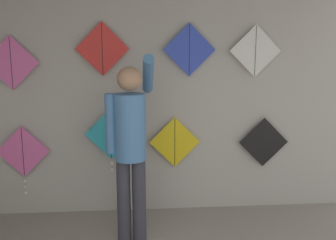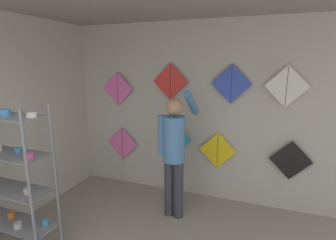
% 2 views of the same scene
% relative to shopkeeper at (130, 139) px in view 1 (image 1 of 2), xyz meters
% --- Properties ---
extents(back_panel, '(4.98, 0.06, 2.80)m').
position_rel_shopkeeper_xyz_m(back_panel, '(0.11, 0.75, 0.37)').
color(back_panel, '#BCB7AD').
rests_on(back_panel, ground).
extents(shopkeeper, '(0.46, 0.63, 1.83)m').
position_rel_shopkeeper_xyz_m(shopkeeper, '(0.00, 0.00, 0.00)').
color(shopkeeper, '#383842').
rests_on(shopkeeper, ground).
extents(kite_0, '(0.58, 0.04, 0.79)m').
position_rel_shopkeeper_xyz_m(kite_0, '(-1.21, 0.66, -0.31)').
color(kite_0, pink).
extents(kite_1, '(0.58, 0.04, 0.72)m').
position_rel_shopkeeper_xyz_m(kite_1, '(-0.23, 0.66, -0.12)').
color(kite_1, '#28B2C6').
extents(kite_2, '(0.58, 0.01, 0.58)m').
position_rel_shopkeeper_xyz_m(kite_2, '(0.49, 0.66, -0.20)').
color(kite_2, yellow).
extents(kite_3, '(0.58, 0.01, 0.58)m').
position_rel_shopkeeper_xyz_m(kite_3, '(1.53, 0.66, -0.22)').
color(kite_3, black).
extents(kite_4, '(0.58, 0.01, 0.58)m').
position_rel_shopkeeper_xyz_m(kite_4, '(-1.26, 0.66, 0.70)').
color(kite_4, pink).
extents(kite_5, '(0.58, 0.01, 0.58)m').
position_rel_shopkeeper_xyz_m(kite_5, '(-0.30, 0.66, 0.85)').
color(kite_5, red).
extents(kite_6, '(0.58, 0.01, 0.58)m').
position_rel_shopkeeper_xyz_m(kite_6, '(0.65, 0.66, 0.84)').
color(kite_6, blue).
extents(kite_7, '(0.58, 0.01, 0.58)m').
position_rel_shopkeeper_xyz_m(kite_7, '(1.39, 0.66, 0.82)').
color(kite_7, white).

